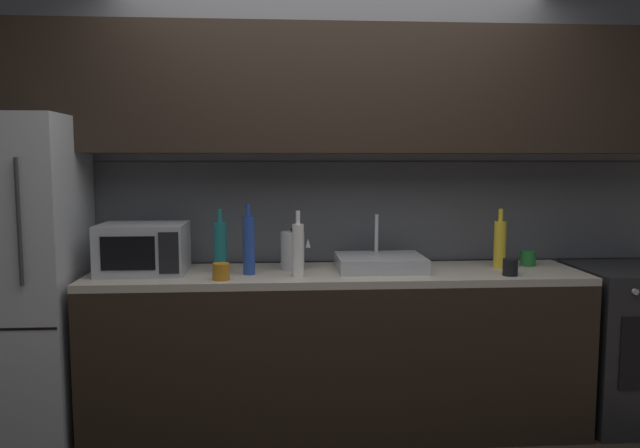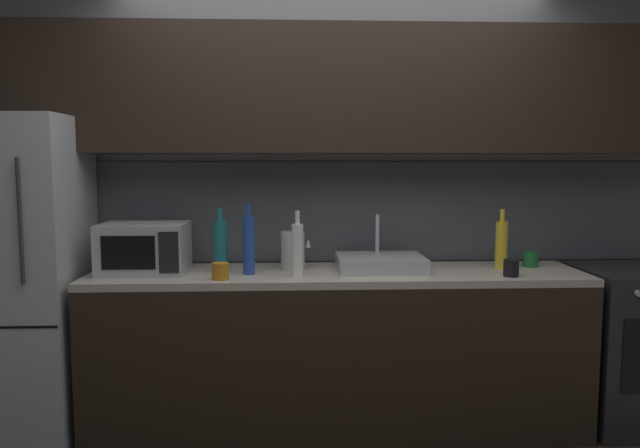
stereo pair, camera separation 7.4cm
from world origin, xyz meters
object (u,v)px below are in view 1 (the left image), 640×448
(kettle, at_px, (293,251))
(wine_bottle_white, at_px, (298,249))
(microwave, at_px, (143,248))
(wine_bottle_yellow, at_px, (500,244))
(refrigerator, at_px, (14,281))
(mug_amber, at_px, (221,272))
(mug_dark, at_px, (510,267))
(wine_bottle_blue, at_px, (249,244))
(mug_green, at_px, (528,258))
(wine_bottle_teal, at_px, (220,246))
(oven_range, at_px, (628,344))

(kettle, xyz_separation_m, wine_bottle_white, (0.02, -0.20, 0.04))
(microwave, bearing_deg, wine_bottle_yellow, 0.75)
(kettle, xyz_separation_m, wine_bottle_yellow, (1.18, -0.03, 0.03))
(refrigerator, xyz_separation_m, mug_amber, (1.12, -0.20, 0.07))
(wine_bottle_yellow, bearing_deg, mug_dark, -96.56)
(wine_bottle_white, bearing_deg, wine_bottle_blue, 164.05)
(wine_bottle_yellow, bearing_deg, refrigerator, -179.05)
(microwave, height_order, mug_amber, microwave)
(wine_bottle_blue, bearing_deg, mug_green, 5.58)
(wine_bottle_yellow, bearing_deg, wine_bottle_teal, -178.27)
(mug_amber, bearing_deg, wine_bottle_teal, 96.09)
(wine_bottle_white, height_order, mug_amber, wine_bottle_white)
(refrigerator, height_order, mug_dark, refrigerator)
(refrigerator, distance_m, microwave, 0.70)
(microwave, bearing_deg, wine_bottle_teal, -2.97)
(oven_range, bearing_deg, refrigerator, 179.98)
(wine_bottle_blue, relative_size, wine_bottle_teal, 1.09)
(oven_range, bearing_deg, mug_dark, -166.53)
(oven_range, bearing_deg, wine_bottle_yellow, 176.57)
(microwave, xyz_separation_m, wine_bottle_teal, (0.41, -0.02, 0.01))
(wine_bottle_blue, bearing_deg, mug_amber, -133.16)
(refrigerator, xyz_separation_m, wine_bottle_white, (1.51, -0.13, 0.17))
(kettle, distance_m, wine_bottle_yellow, 1.18)
(wine_bottle_yellow, bearing_deg, oven_range, -3.43)
(microwave, height_order, wine_bottle_blue, wine_bottle_blue)
(kettle, bearing_deg, wine_bottle_teal, -169.39)
(oven_range, bearing_deg, wine_bottle_blue, -178.53)
(wine_bottle_blue, relative_size, mug_green, 4.41)
(wine_bottle_teal, distance_m, mug_amber, 0.23)
(kettle, distance_m, mug_amber, 0.47)
(microwave, bearing_deg, mug_green, 2.14)
(oven_range, height_order, wine_bottle_blue, wine_bottle_blue)
(wine_bottle_yellow, distance_m, wine_bottle_teal, 1.57)
(wine_bottle_yellow, height_order, mug_amber, wine_bottle_yellow)
(refrigerator, height_order, mug_green, refrigerator)
(wine_bottle_yellow, relative_size, wine_bottle_teal, 0.96)
(oven_range, bearing_deg, wine_bottle_teal, -179.95)
(kettle, bearing_deg, mug_amber, -143.80)
(refrigerator, relative_size, mug_dark, 19.28)
(kettle, bearing_deg, refrigerator, -177.28)
(microwave, relative_size, wine_bottle_yellow, 1.36)
(wine_bottle_white, bearing_deg, mug_green, 9.77)
(wine_bottle_teal, distance_m, mug_dark, 1.56)
(kettle, height_order, mug_dark, kettle)
(wine_bottle_white, relative_size, mug_green, 4.01)
(mug_green, bearing_deg, wine_bottle_blue, -174.42)
(mug_amber, bearing_deg, oven_range, 4.98)
(wine_bottle_white, relative_size, wine_bottle_yellow, 1.03)
(mug_dark, bearing_deg, kettle, 167.20)
(oven_range, distance_m, wine_bottle_white, 2.01)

